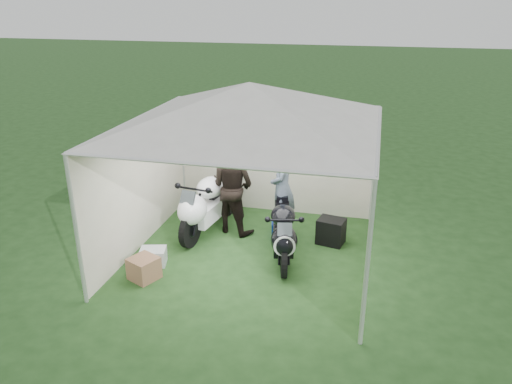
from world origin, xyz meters
TOP-DOWN VIEW (x-y plane):
  - ground at (0.00, 0.00)m, footprint 80.00×80.00m
  - canopy_tent at (-0.00, 0.03)m, footprint 5.66×5.66m
  - motorcycle_white at (-1.02, 0.67)m, footprint 0.69×2.19m
  - motorcycle_black at (0.59, -0.03)m, footprint 0.70×1.90m
  - paddock_stand at (0.40, 0.82)m, footprint 0.41×0.31m
  - person_dark_jacket at (-0.55, 0.86)m, footprint 1.05×0.93m
  - person_blue_jacket at (0.39, 0.90)m, footprint 0.50×0.72m
  - equipment_box at (1.33, 0.77)m, footprint 0.54×0.47m
  - crate_0 at (-1.50, -0.73)m, footprint 0.49×0.43m
  - crate_1 at (-1.45, -1.18)m, footprint 0.54×0.54m
  - crate_2 at (-1.52, -0.92)m, footprint 0.35×0.32m

SIDE VIEW (x-z plane):
  - ground at x=0.00m, z-range 0.00..0.00m
  - crate_2 at x=-1.52m, z-range 0.00..0.21m
  - paddock_stand at x=0.40m, z-range 0.00..0.28m
  - crate_0 at x=-1.50m, z-range 0.00..0.28m
  - crate_1 at x=-1.45m, z-range 0.00..0.36m
  - equipment_box at x=1.33m, z-range 0.00..0.47m
  - motorcycle_black at x=0.59m, z-range 0.06..1.00m
  - motorcycle_white at x=-1.02m, z-range 0.06..1.14m
  - person_dark_jacket at x=-0.55m, z-range 0.00..1.81m
  - person_blue_jacket at x=0.39m, z-range 0.00..1.90m
  - canopy_tent at x=0.00m, z-range 1.08..4.08m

